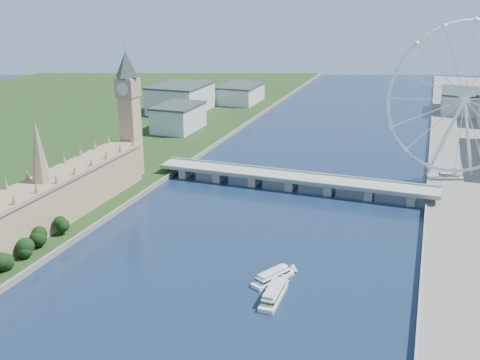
% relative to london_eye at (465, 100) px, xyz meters
% --- Properties ---
extents(parliament_range, '(24.00, 200.00, 70.00)m').
position_rel_london_eye_xyz_m(parliament_range, '(-247.98, -185.08, -49.04)').
color(parliament_range, tan).
rests_on(parliament_range, ground).
extents(big_ben, '(20.02, 20.02, 110.00)m').
position_rel_london_eye_xyz_m(big_ben, '(-247.98, -77.08, -0.95)').
color(big_ben, tan).
rests_on(big_ben, ground).
extents(westminster_bridge, '(220.00, 22.00, 9.50)m').
position_rel_london_eye_xyz_m(westminster_bridge, '(-119.98, -55.08, -60.89)').
color(westminster_bridge, gray).
rests_on(westminster_bridge, ground).
extents(london_eye, '(113.60, 39.12, 124.30)m').
position_rel_london_eye_xyz_m(london_eye, '(0.00, 0.00, 0.00)').
color(london_eye, silver).
rests_on(london_eye, ground).
extents(city_skyline, '(505.00, 280.00, 32.00)m').
position_rel_london_eye_xyz_m(city_skyline, '(-80.75, 205.00, -50.56)').
color(city_skyline, beige).
rests_on(city_skyline, ground).
extents(tour_boat_near, '(8.14, 31.39, 6.95)m').
position_rel_london_eye_xyz_m(tour_boat_near, '(-88.24, -215.41, -67.52)').
color(tour_boat_near, beige).
rests_on(tour_boat_near, ground).
extents(tour_boat_far, '(20.18, 29.20, 6.42)m').
position_rel_london_eye_xyz_m(tour_boat_far, '(-93.53, -198.47, -67.52)').
color(tour_boat_far, white).
rests_on(tour_boat_far, ground).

